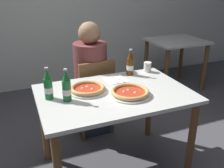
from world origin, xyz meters
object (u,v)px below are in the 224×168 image
object	(u,v)px
chair_behind_table	(93,93)
paper_cup	(147,67)
napkin_with_cutlery	(116,80)
beer_bottle_left	(48,86)
dining_table_background	(176,50)
dining_table_main	(114,105)
beer_bottle_center	(67,88)
pizza_marinara_far	(88,89)
pizza_margherita_near	(130,92)
beer_bottle_right	(130,64)
diner_seated	(91,82)

from	to	relation	value
chair_behind_table	paper_cup	bearing A→B (deg)	142.87
napkin_with_cutlery	chair_behind_table	bearing A→B (deg)	104.71
beer_bottle_left	paper_cup	world-z (taller)	beer_bottle_left
chair_behind_table	napkin_with_cutlery	world-z (taller)	chair_behind_table
dining_table_background	dining_table_main	bearing A→B (deg)	-138.92
beer_bottle_center	beer_bottle_left	bearing A→B (deg)	145.53
beer_bottle_left	napkin_with_cutlery	bearing A→B (deg)	14.49
pizza_marinara_far	beer_bottle_left	size ratio (longest dim) A/B	1.23
pizza_margherita_near	napkin_with_cutlery	world-z (taller)	pizza_margherita_near
beer_bottle_right	beer_bottle_center	bearing A→B (deg)	-154.45
pizza_marinara_far	dining_table_main	bearing A→B (deg)	-25.76
pizza_marinara_far	beer_bottle_right	distance (m)	0.53
pizza_marinara_far	paper_cup	bearing A→B (deg)	18.85
pizza_marinara_far	paper_cup	distance (m)	0.71
dining_table_background	pizza_margherita_near	xyz separation A→B (m)	(-1.49, -1.48, 0.18)
diner_seated	beer_bottle_left	xyz separation A→B (m)	(-0.51, -0.59, 0.27)
chair_behind_table	pizza_marinara_far	size ratio (longest dim) A/B	2.80
pizza_margherita_near	napkin_with_cutlery	distance (m)	0.33
dining_table_background	paper_cup	xyz separation A→B (m)	(-1.10, -1.06, 0.21)
diner_seated	dining_table_background	world-z (taller)	diner_seated
beer_bottle_center	napkin_with_cutlery	xyz separation A→B (m)	(0.50, 0.24, -0.10)
dining_table_main	beer_bottle_right	distance (m)	0.48
chair_behind_table	beer_bottle_right	bearing A→B (deg)	126.67
diner_seated	beer_bottle_left	bearing A→B (deg)	-130.93
chair_behind_table	beer_bottle_left	xyz separation A→B (m)	(-0.51, -0.54, 0.37)
chair_behind_table	diner_seated	bearing A→B (deg)	-87.84
beer_bottle_right	paper_cup	distance (m)	0.20
dining_table_main	napkin_with_cutlery	size ratio (longest dim) A/B	6.32
dining_table_main	beer_bottle_center	bearing A→B (deg)	-178.82
napkin_with_cutlery	beer_bottle_left	bearing A→B (deg)	-165.51
napkin_with_cutlery	paper_cup	bearing A→B (deg)	13.94
chair_behind_table	napkin_with_cutlery	distance (m)	0.47
dining_table_background	beer_bottle_left	distance (m)	2.47
pizza_marinara_far	pizza_margherita_near	bearing A→B (deg)	-33.55
chair_behind_table	beer_bottle_right	xyz separation A→B (m)	(0.27, -0.30, 0.37)
dining_table_main	pizza_margherita_near	size ratio (longest dim) A/B	3.65
pizza_margherita_near	beer_bottle_center	xyz separation A→B (m)	(-0.47, 0.09, 0.08)
dining_table_main	chair_behind_table	distance (m)	0.63
dining_table_main	dining_table_background	bearing A→B (deg)	41.08
paper_cup	chair_behind_table	bearing A→B (deg)	148.33
beer_bottle_center	diner_seated	bearing A→B (deg)	59.76
dining_table_main	dining_table_background	world-z (taller)	same
dining_table_background	paper_cup	world-z (taller)	paper_cup
dining_table_main	pizza_margherita_near	bearing A→B (deg)	-46.28
beer_bottle_right	diner_seated	bearing A→B (deg)	128.45
dining_table_background	beer_bottle_center	bearing A→B (deg)	-144.73
pizza_margherita_near	pizza_marinara_far	size ratio (longest dim) A/B	1.08
diner_seated	beer_bottle_right	world-z (taller)	diner_seated
dining_table_main	chair_behind_table	bearing A→B (deg)	88.43
beer_bottle_left	napkin_with_cutlery	xyz separation A→B (m)	(0.61, 0.16, -0.10)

